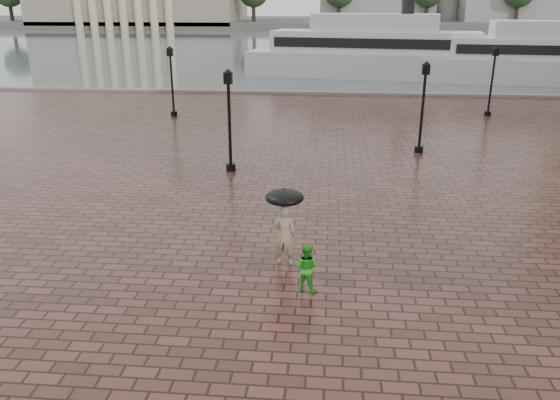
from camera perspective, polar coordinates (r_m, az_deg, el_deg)
name	(u,v)px	position (r m, az deg, el deg)	size (l,w,h in m)	color
ground	(382,282)	(15.46, 10.63, -8.39)	(300.00, 300.00, 0.00)	#39211A
harbour_water	(340,42)	(105.80, 6.34, 16.07)	(240.00, 240.00, 0.00)	#434D51
quay_edge	(350,94)	(46.14, 7.28, 10.89)	(80.00, 0.60, 0.30)	slate
far_shore	(338,23)	(173.66, 6.06, 17.96)	(300.00, 60.00, 2.00)	#4C4C47
street_lamps	(332,94)	(31.43, 5.44, 10.96)	(21.44, 14.44, 4.40)	black
adult_pedestrian	(284,235)	(15.80, 0.47, -3.67)	(0.67, 0.44, 1.83)	gray
child_pedestrian	(306,268)	(14.51, 2.77, -7.07)	(0.64, 0.50, 1.33)	#219D1D
ferry_near	(374,51)	(57.23, 9.79, 15.05)	(25.94, 10.18, 8.29)	silver
ferry_far	(552,58)	(57.75, 26.56, 13.13)	(23.68, 8.18, 7.61)	silver
umbrella	(285,197)	(15.37, 0.48, 0.27)	(1.10, 1.10, 1.18)	black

